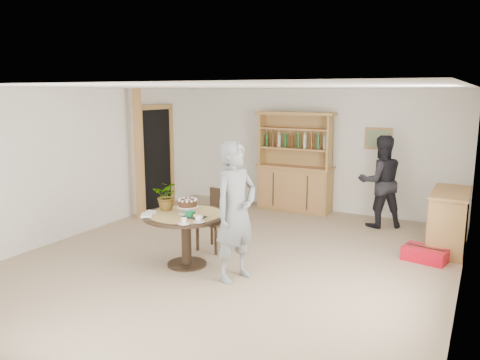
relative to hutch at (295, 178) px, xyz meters
name	(u,v)px	position (x,y,z in m)	size (l,w,h in m)	color
ground	(232,261)	(0.30, -3.24, -0.69)	(7.00, 7.00, 0.00)	tan
room_shell	(232,142)	(0.30, -3.23, 1.05)	(6.04, 7.04, 2.52)	white
doorway	(155,157)	(-2.63, -1.24, 0.42)	(0.13, 1.10, 2.18)	black
pine_post	(139,155)	(-2.40, -2.04, 0.56)	(0.12, 0.12, 2.50)	#B5814C
hutch	(295,178)	(0.00, 0.00, 0.00)	(1.62, 0.54, 2.04)	tan
sideboard	(449,221)	(3.04, -1.24, -0.22)	(0.54, 1.26, 0.94)	tan
dining_table	(186,224)	(-0.19, -3.69, -0.08)	(1.20, 1.20, 0.76)	black
dining_chair	(217,215)	(-0.18, -2.87, -0.15)	(0.47, 0.47, 0.95)	black
birthday_cake	(188,204)	(-0.19, -3.64, 0.19)	(0.30, 0.30, 0.20)	white
flower_vase	(167,196)	(-0.54, -3.64, 0.28)	(0.38, 0.33, 0.42)	#3F7233
gift_tray	(194,216)	(0.02, -3.82, 0.10)	(0.30, 0.20, 0.08)	black
coffee_cup_a	(199,219)	(0.21, -3.97, 0.11)	(0.15, 0.15, 0.09)	white
coffee_cup_b	(184,221)	(0.09, -4.14, 0.11)	(0.15, 0.15, 0.08)	white
napkins	(148,214)	(-0.60, -4.01, 0.09)	(0.24, 0.33, 0.03)	white
teen_boy	(236,212)	(0.66, -3.79, 0.23)	(0.67, 0.44, 1.83)	slate
adult_person	(381,181)	(1.81, -0.41, 0.15)	(0.82, 0.64, 1.68)	black
red_suitcase	(425,254)	(2.80, -1.91, -0.59)	(0.67, 0.51, 0.21)	red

